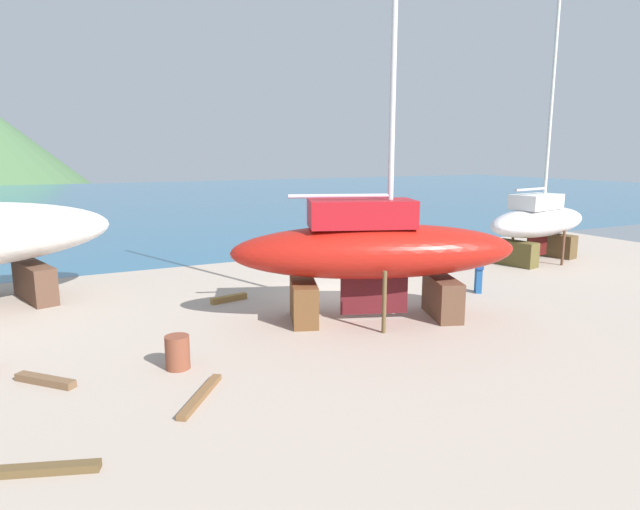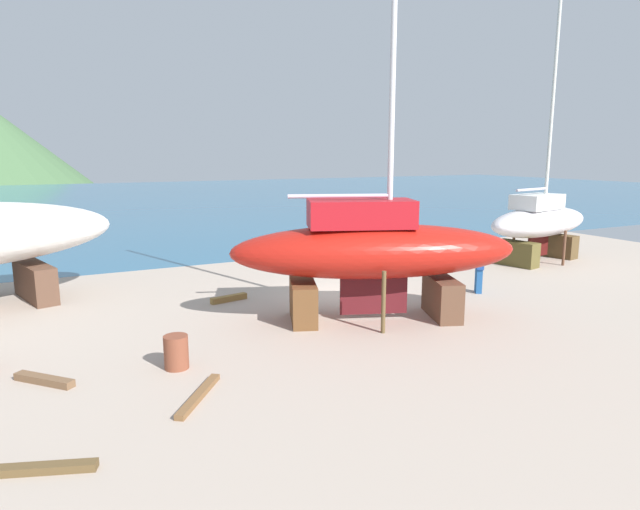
# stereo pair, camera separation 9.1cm
# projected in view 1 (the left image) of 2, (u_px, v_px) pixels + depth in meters

# --- Properties ---
(ground_plane) EXTENTS (40.41, 40.41, 0.00)m
(ground_plane) POSITION_uv_depth(u_px,v_px,m) (378.00, 312.00, 16.96)
(ground_plane) COLOR #AE9D8E
(sea_water) EXTENTS (161.63, 73.20, 0.01)m
(sea_water) POSITION_uv_depth(u_px,v_px,m) (139.00, 200.00, 57.48)
(sea_water) COLOR #2E6489
(sea_water) RESTS_ON ground
(sailboat_mid_port) EXTENTS (8.67, 5.13, 12.48)m
(sailboat_mid_port) POSITION_uv_depth(u_px,v_px,m) (374.00, 251.00, 15.85)
(sailboat_mid_port) COLOR brown
(sailboat_mid_port) RESTS_ON ground
(sailboat_large_starboard) EXTENTS (6.99, 3.54, 11.64)m
(sailboat_large_starboard) POSITION_uv_depth(u_px,v_px,m) (538.00, 222.00, 24.61)
(sailboat_large_starboard) COLOR brown
(sailboat_large_starboard) RESTS_ON ground
(worker) EXTENTS (0.43, 0.50, 1.69)m
(worker) POSITION_uv_depth(u_px,v_px,m) (479.00, 268.00, 19.12)
(worker) COLOR #1E5090
(worker) RESTS_ON ground
(barrel_by_slipway) EXTENTS (0.78, 0.78, 0.78)m
(barrel_by_slipway) POSITION_uv_depth(u_px,v_px,m) (177.00, 352.00, 12.41)
(barrel_by_slipway) COLOR brown
(barrel_by_slipway) RESTS_ON ground
(barrel_tipped_center) EXTENTS (0.84, 0.84, 0.92)m
(barrel_tipped_center) POSITION_uv_depth(u_px,v_px,m) (337.00, 259.00, 22.96)
(barrel_tipped_center) COLOR #56240F
(barrel_tipped_center) RESTS_ON ground
(timber_long_fore) EXTENTS (1.30, 0.48, 0.20)m
(timber_long_fore) POSITION_uv_depth(u_px,v_px,m) (229.00, 298.00, 18.11)
(timber_long_fore) COLOR olive
(timber_long_fore) RESTS_ON ground
(timber_long_aft) EXTENTS (1.31, 1.69, 0.11)m
(timber_long_aft) POSITION_uv_depth(u_px,v_px,m) (201.00, 396.00, 10.94)
(timber_long_aft) COLOR brown
(timber_long_aft) RESTS_ON ground
(timber_short_skew) EXTENTS (1.19, 1.26, 0.16)m
(timber_short_skew) POSITION_uv_depth(u_px,v_px,m) (45.00, 380.00, 11.63)
(timber_short_skew) COLOR brown
(timber_short_skew) RESTS_ON ground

